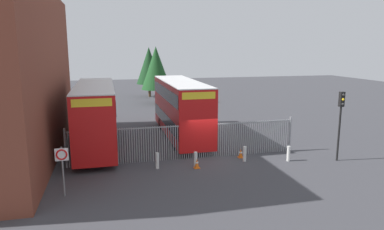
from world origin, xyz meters
name	(u,v)px	position (x,y,z in m)	size (l,w,h in m)	color
ground_plane	(181,129)	(0.00, 8.00, 0.00)	(100.00, 100.00, 0.00)	#3D3D42
palisade_fence	(186,141)	(-1.34, 0.00, 1.18)	(14.49, 0.14, 2.35)	gray
double_decker_bus_near_gate	(96,114)	(-6.87, 3.98, 2.42)	(2.54, 10.81, 4.42)	red
double_decker_bus_behind_fence_left	(181,107)	(-0.57, 5.32, 2.42)	(2.54, 10.81, 4.42)	red
bollard_near_left	(157,161)	(-3.40, -1.39, 0.47)	(0.20, 0.20, 0.95)	silver
bollard_center_front	(196,160)	(-1.21, -1.80, 0.47)	(0.20, 0.20, 0.95)	silver
bollard_near_right	(245,154)	(2.02, -1.39, 0.47)	(0.20, 0.20, 0.95)	silver
bollard_far_right	(288,154)	(4.68, -1.96, 0.47)	(0.20, 0.20, 0.95)	silver
traffic_cone_by_gate	(241,153)	(2.07, -0.63, 0.29)	(0.34, 0.34, 0.59)	orange
traffic_cone_mid_forecourt	(197,163)	(-1.16, -1.88, 0.29)	(0.34, 0.34, 0.59)	orange
speed_limit_sign_post	(62,160)	(-8.22, -4.19, 1.78)	(0.60, 0.14, 2.40)	slate
traffic_light_kerbside	(341,113)	(7.67, -2.60, 2.99)	(0.28, 0.33, 4.30)	black
tree_tall_back	(149,66)	(-0.09, 29.11, 4.42)	(3.60, 3.60, 7.00)	#4C3823
tree_short_side	(156,68)	(-0.02, 22.52, 4.44)	(3.68, 3.68, 7.08)	#4C3823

